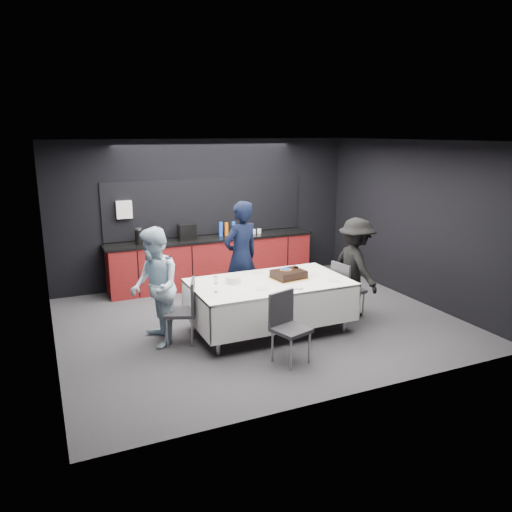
{
  "coord_description": "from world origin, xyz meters",
  "views": [
    {
      "loc": [
        -3.04,
        -6.77,
        2.93
      ],
      "look_at": [
        0.0,
        0.1,
        1.05
      ],
      "focal_mm": 35.0,
      "sensor_mm": 36.0,
      "label": 1
    }
  ],
  "objects_px": {
    "champagne_flute": "(216,281)",
    "chair_near": "(287,322)",
    "cake_assembly": "(289,274)",
    "person_center": "(241,257)",
    "chair_right": "(345,286)",
    "party_table": "(270,290)",
    "person_right": "(356,267)",
    "chair_left": "(186,307)",
    "person_left": "(155,287)",
    "plate_stack": "(233,280)"
  },
  "relations": [
    {
      "from": "champagne_flute",
      "to": "chair_near",
      "type": "distance_m",
      "value": 1.15
    },
    {
      "from": "cake_assembly",
      "to": "person_center",
      "type": "xyz_separation_m",
      "value": [
        -0.37,
        0.98,
        0.08
      ]
    },
    {
      "from": "champagne_flute",
      "to": "chair_right",
      "type": "relative_size",
      "value": 0.24
    },
    {
      "from": "party_table",
      "to": "person_right",
      "type": "distance_m",
      "value": 1.59
    },
    {
      "from": "champagne_flute",
      "to": "chair_left",
      "type": "relative_size",
      "value": 0.24
    },
    {
      "from": "person_left",
      "to": "person_right",
      "type": "bearing_deg",
      "value": 88.78
    },
    {
      "from": "cake_assembly",
      "to": "person_right",
      "type": "xyz_separation_m",
      "value": [
        1.25,
        0.06,
        -0.04
      ]
    },
    {
      "from": "cake_assembly",
      "to": "plate_stack",
      "type": "bearing_deg",
      "value": 172.75
    },
    {
      "from": "plate_stack",
      "to": "person_right",
      "type": "xyz_separation_m",
      "value": [
        2.11,
        -0.05,
        -0.03
      ]
    },
    {
      "from": "chair_left",
      "to": "person_left",
      "type": "bearing_deg",
      "value": 162.89
    },
    {
      "from": "plate_stack",
      "to": "chair_near",
      "type": "relative_size",
      "value": 0.24
    },
    {
      "from": "chair_left",
      "to": "chair_near",
      "type": "bearing_deg",
      "value": -46.5
    },
    {
      "from": "champagne_flute",
      "to": "person_left",
      "type": "relative_size",
      "value": 0.13
    },
    {
      "from": "champagne_flute",
      "to": "person_left",
      "type": "xyz_separation_m",
      "value": [
        -0.77,
        0.37,
        -0.1
      ]
    },
    {
      "from": "chair_left",
      "to": "person_left",
      "type": "xyz_separation_m",
      "value": [
        -0.39,
        0.12,
        0.3
      ]
    },
    {
      "from": "party_table",
      "to": "chair_near",
      "type": "bearing_deg",
      "value": -102.83
    },
    {
      "from": "person_left",
      "to": "person_center",
      "type": "bearing_deg",
      "value": 117.14
    },
    {
      "from": "person_center",
      "to": "party_table",
      "type": "bearing_deg",
      "value": 75.64
    },
    {
      "from": "person_center",
      "to": "person_left",
      "type": "height_order",
      "value": "person_center"
    },
    {
      "from": "party_table",
      "to": "cake_assembly",
      "type": "xyz_separation_m",
      "value": [
        0.33,
        0.02,
        0.2
      ]
    },
    {
      "from": "champagne_flute",
      "to": "chair_right",
      "type": "height_order",
      "value": "champagne_flute"
    },
    {
      "from": "champagne_flute",
      "to": "chair_right",
      "type": "bearing_deg",
      "value": 3.89
    },
    {
      "from": "chair_near",
      "to": "person_right",
      "type": "bearing_deg",
      "value": 30.89
    },
    {
      "from": "party_table",
      "to": "person_right",
      "type": "xyz_separation_m",
      "value": [
        1.58,
        0.08,
        0.16
      ]
    },
    {
      "from": "plate_stack",
      "to": "chair_near",
      "type": "height_order",
      "value": "chair_near"
    },
    {
      "from": "champagne_flute",
      "to": "person_right",
      "type": "bearing_deg",
      "value": 5.48
    },
    {
      "from": "person_center",
      "to": "person_left",
      "type": "relative_size",
      "value": 1.11
    },
    {
      "from": "chair_left",
      "to": "person_right",
      "type": "xyz_separation_m",
      "value": [
        2.84,
        -0.01,
        0.27
      ]
    },
    {
      "from": "cake_assembly",
      "to": "plate_stack",
      "type": "distance_m",
      "value": 0.86
    },
    {
      "from": "plate_stack",
      "to": "person_left",
      "type": "xyz_separation_m",
      "value": [
        -1.13,
        0.09,
        0.01
      ]
    },
    {
      "from": "party_table",
      "to": "plate_stack",
      "type": "bearing_deg",
      "value": 166.44
    },
    {
      "from": "person_center",
      "to": "plate_stack",
      "type": "bearing_deg",
      "value": 43.99
    },
    {
      "from": "cake_assembly",
      "to": "person_center",
      "type": "bearing_deg",
      "value": 110.77
    },
    {
      "from": "person_right",
      "to": "person_left",
      "type": "bearing_deg",
      "value": 89.5
    },
    {
      "from": "chair_near",
      "to": "party_table",
      "type": "bearing_deg",
      "value": 77.17
    },
    {
      "from": "plate_stack",
      "to": "champagne_flute",
      "type": "relative_size",
      "value": 0.98
    },
    {
      "from": "plate_stack",
      "to": "chair_right",
      "type": "height_order",
      "value": "chair_right"
    },
    {
      "from": "chair_left",
      "to": "person_center",
      "type": "distance_m",
      "value": 1.57
    },
    {
      "from": "person_center",
      "to": "person_right",
      "type": "distance_m",
      "value": 1.87
    },
    {
      "from": "party_table",
      "to": "chair_right",
      "type": "height_order",
      "value": "chair_right"
    },
    {
      "from": "plate_stack",
      "to": "party_table",
      "type": "bearing_deg",
      "value": -13.56
    },
    {
      "from": "party_table",
      "to": "chair_right",
      "type": "relative_size",
      "value": 2.51
    },
    {
      "from": "plate_stack",
      "to": "person_center",
      "type": "height_order",
      "value": "person_center"
    },
    {
      "from": "champagne_flute",
      "to": "chair_near",
      "type": "bearing_deg",
      "value": -51.6
    },
    {
      "from": "champagne_flute",
      "to": "person_left",
      "type": "height_order",
      "value": "person_left"
    },
    {
      "from": "champagne_flute",
      "to": "chair_left",
      "type": "distance_m",
      "value": 0.6
    },
    {
      "from": "champagne_flute",
      "to": "party_table",
      "type": "bearing_deg",
      "value": 10.15
    },
    {
      "from": "chair_left",
      "to": "plate_stack",
      "type": "bearing_deg",
      "value": 2.83
    },
    {
      "from": "chair_near",
      "to": "person_right",
      "type": "distance_m",
      "value": 2.12
    },
    {
      "from": "chair_left",
      "to": "chair_near",
      "type": "relative_size",
      "value": 1.0
    }
  ]
}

